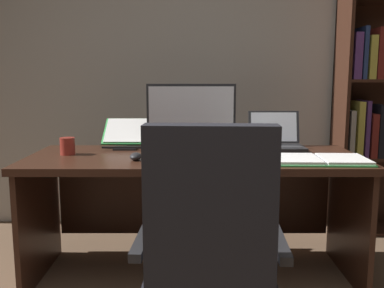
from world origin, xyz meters
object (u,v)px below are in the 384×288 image
(coffee_mug, at_px, (69,146))
(desk, at_px, (195,184))
(office_chair, at_px, (211,269))
(reading_stand_with_book, at_px, (129,133))
(laptop, at_px, (278,141))
(notepad, at_px, (258,153))
(keyboard, at_px, (192,158))
(pen, at_px, (261,151))
(computer_mouse, at_px, (137,156))
(monitor, at_px, (193,115))
(open_binder, at_px, (321,160))

(coffee_mug, bearing_deg, desk, 4.03)
(office_chair, bearing_deg, reading_stand_with_book, 116.07)
(laptop, height_order, notepad, laptop)
(notepad, distance_m, coffee_mug, 1.10)
(office_chair, distance_m, reading_stand_with_book, 1.30)
(office_chair, height_order, keyboard, office_chair)
(notepad, bearing_deg, pen, 0.00)
(desk, relative_size, coffee_mug, 19.04)
(reading_stand_with_book, relative_size, coffee_mug, 3.09)
(desk, distance_m, laptop, 0.59)
(notepad, relative_size, pen, 1.50)
(computer_mouse, relative_size, notepad, 0.50)
(monitor, relative_size, keyboard, 1.32)
(desk, bearing_deg, monitor, 96.10)
(desk, xyz_separation_m, reading_stand_with_book, (-0.43, 0.23, 0.28))
(computer_mouse, relative_size, reading_stand_with_book, 0.34)
(office_chair, xyz_separation_m, keyboard, (-0.08, 0.69, 0.31))
(desk, distance_m, pen, 0.44)
(desk, height_order, keyboard, keyboard)
(monitor, xyz_separation_m, coffee_mug, (-0.72, -0.21, -0.16))
(monitor, distance_m, pen, 0.48)
(reading_stand_with_book, bearing_deg, monitor, -9.32)
(computer_mouse, bearing_deg, office_chair, -61.44)
(office_chair, height_order, coffee_mug, office_chair)
(monitor, relative_size, reading_stand_with_book, 1.80)
(desk, height_order, computer_mouse, computer_mouse)
(keyboard, relative_size, pen, 3.00)
(keyboard, xyz_separation_m, reading_stand_with_book, (-0.41, 0.45, 0.07))
(laptop, xyz_separation_m, coffee_mug, (-1.25, -0.21, 0.00))
(desk, bearing_deg, office_chair, -86.27)
(reading_stand_with_book, bearing_deg, desk, -28.14)
(monitor, bearing_deg, pen, -24.70)
(office_chair, relative_size, laptop, 3.10)
(desk, relative_size, notepad, 9.02)
(office_chair, bearing_deg, keyboard, 99.25)
(computer_mouse, bearing_deg, open_binder, -2.91)
(computer_mouse, xyz_separation_m, notepad, (0.68, 0.19, -0.02))
(office_chair, xyz_separation_m, notepad, (0.31, 0.89, 0.31))
(monitor, height_order, coffee_mug, monitor)
(monitor, bearing_deg, reading_stand_with_book, 170.68)
(laptop, bearing_deg, reading_stand_with_book, 176.03)
(pen, bearing_deg, keyboard, -154.34)
(reading_stand_with_book, xyz_separation_m, open_binder, (1.09, -0.50, -0.07))
(monitor, distance_m, coffee_mug, 0.76)
(keyboard, xyz_separation_m, pen, (0.40, 0.19, 0.00))
(notepad, bearing_deg, coffee_mug, -178.56)
(desk, xyz_separation_m, monitor, (-0.02, 0.16, 0.40))
(laptop, relative_size, notepad, 1.56)
(office_chair, relative_size, pen, 7.25)
(monitor, distance_m, notepad, 0.47)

